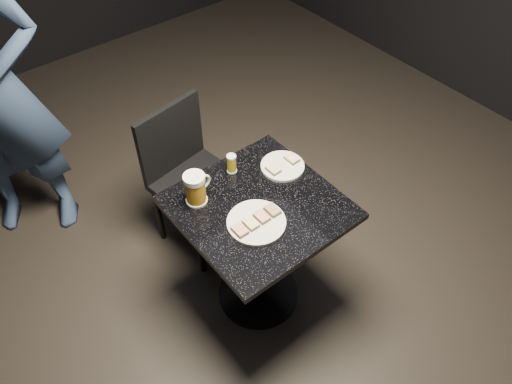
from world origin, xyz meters
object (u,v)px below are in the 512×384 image
(chair, at_px, (189,172))
(plate_small, at_px, (283,166))
(plate_large, at_px, (256,222))
(beer_mug, at_px, (196,188))
(table, at_px, (259,238))
(beer_tumbler, at_px, (232,164))

(chair, bearing_deg, plate_small, -62.68)
(plate_large, xyz_separation_m, beer_mug, (-0.12, 0.28, 0.07))
(chair, bearing_deg, beer_mug, -115.58)
(chair, bearing_deg, table, -89.52)
(beer_mug, bearing_deg, beer_tumbler, 12.92)
(chair, bearing_deg, plate_large, -95.89)
(table, relative_size, beer_mug, 4.75)
(beer_mug, distance_m, chair, 0.56)
(plate_small, xyz_separation_m, chair, (-0.25, 0.49, -0.26))
(plate_small, relative_size, chair, 0.24)
(plate_large, height_order, plate_small, same)
(plate_small, distance_m, chair, 0.60)
(plate_large, distance_m, plate_small, 0.38)
(plate_large, xyz_separation_m, table, (0.08, 0.08, -0.25))
(plate_large, relative_size, beer_mug, 1.65)
(table, height_order, beer_mug, beer_mug)
(plate_large, distance_m, beer_mug, 0.31)
(table, distance_m, chair, 0.61)
(table, height_order, chair, chair)
(plate_small, bearing_deg, chair, 117.32)
(plate_large, height_order, table, plate_large)
(beer_mug, bearing_deg, table, -44.86)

